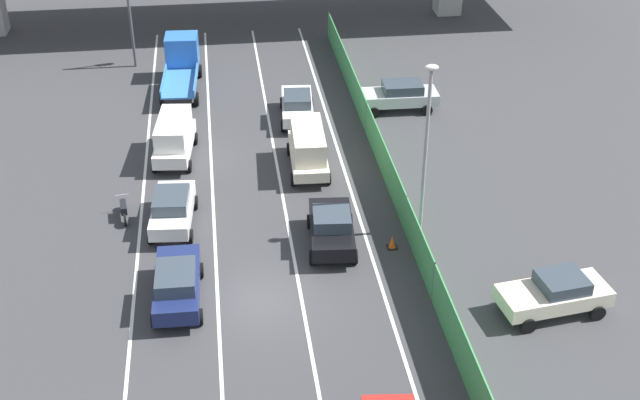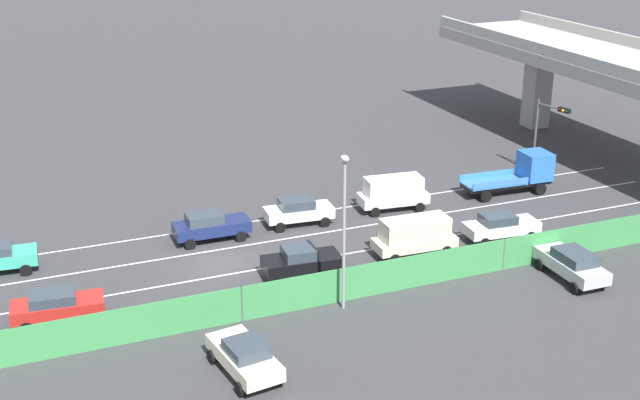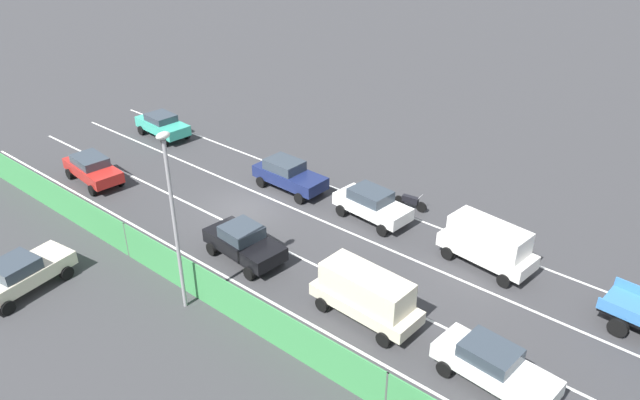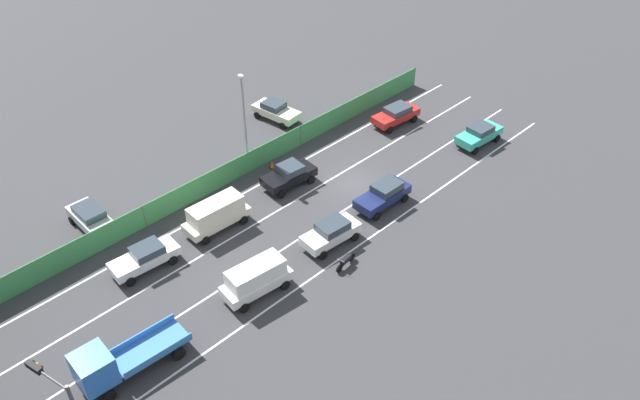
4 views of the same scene
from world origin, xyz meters
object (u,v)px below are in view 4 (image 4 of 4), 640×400
(car_sedan_navy, at_px, (384,194))
(flatbed_truck_blue, at_px, (112,364))
(traffic_cone, at_px, (272,165))
(motorcycle, at_px, (346,261))
(traffic_light, at_px, (62,399))
(car_hatchback_white, at_px, (145,257))
(car_taxi_teal, at_px, (479,134))
(street_lamp, at_px, (244,113))
(car_sedan_red, at_px, (396,114))
(car_sedan_black, at_px, (289,175))
(car_van_cream, at_px, (216,214))
(car_sedan_white, at_px, (331,232))
(parked_wagon_silver, at_px, (92,218))
(car_van_white, at_px, (256,278))
(parked_sedan_cream, at_px, (276,110))

(car_sedan_navy, relative_size, flatbed_truck_blue, 0.72)
(car_sedan_navy, bearing_deg, traffic_cone, 16.03)
(traffic_cone, bearing_deg, motorcycle, 161.25)
(traffic_light, bearing_deg, car_hatchback_white, -47.46)
(car_taxi_teal, relative_size, street_lamp, 0.54)
(car_sedan_red, xyz_separation_m, car_sedan_black, (-0.12, 12.77, 0.02))
(car_van_cream, height_order, street_lamp, street_lamp)
(car_sedan_white, bearing_deg, car_sedan_navy, -87.30)
(traffic_light, xyz_separation_m, street_lamp, (12.93, -21.59, 0.96))
(car_van_cream, bearing_deg, car_hatchback_white, 89.26)
(flatbed_truck_blue, relative_size, traffic_cone, 10.44)
(car_hatchback_white, bearing_deg, car_sedan_black, -89.48)
(car_sedan_red, height_order, flatbed_truck_blue, flatbed_truck_blue)
(car_van_cream, bearing_deg, car_sedan_black, -88.44)
(car_van_cream, bearing_deg, parked_wagon_silver, 45.96)
(car_van_white, height_order, car_van_cream, same)
(car_sedan_black, bearing_deg, car_van_white, 127.25)
(car_van_white, relative_size, car_hatchback_white, 1.01)
(parked_sedan_cream, height_order, traffic_light, traffic_light)
(car_hatchback_white, relative_size, parked_sedan_cream, 1.01)
(car_sedan_navy, relative_size, car_van_cream, 0.94)
(car_hatchback_white, xyz_separation_m, street_lamp, (4.28, -12.16, 3.92))
(car_van_white, bearing_deg, traffic_cone, -45.31)
(parked_wagon_silver, distance_m, street_lamp, 13.36)
(car_sedan_navy, bearing_deg, car_sedan_black, 25.77)
(car_taxi_teal, height_order, flatbed_truck_blue, flatbed_truck_blue)
(car_sedan_red, height_order, parked_wagon_silver, parked_wagon_silver)
(motorcycle, relative_size, traffic_cone, 3.21)
(car_taxi_teal, height_order, street_lamp, street_lamp)
(car_sedan_red, bearing_deg, car_taxi_teal, -160.71)
(car_van_cream, relative_size, car_hatchback_white, 1.05)
(car_sedan_white, height_order, car_sedan_black, car_sedan_black)
(car_sedan_navy, xyz_separation_m, flatbed_truck_blue, (0.07, 22.14, 0.44))
(motorcycle, xyz_separation_m, parked_wagon_silver, (15.10, 9.82, 0.48))
(car_sedan_red, xyz_separation_m, parked_wagon_silver, (5.75, 26.08, 0.03))
(street_lamp, bearing_deg, parked_wagon_silver, 82.32)
(car_van_cream, relative_size, flatbed_truck_blue, 0.76)
(car_sedan_black, height_order, car_hatchback_white, car_sedan_black)
(car_van_white, height_order, traffic_light, traffic_light)
(car_van_white, bearing_deg, parked_wagon_silver, 18.06)
(flatbed_truck_blue, xyz_separation_m, traffic_cone, (9.23, -19.46, -1.11))
(car_sedan_navy, bearing_deg, motorcycle, 110.92)
(car_sedan_red, height_order, street_lamp, street_lamp)
(parked_sedan_cream, bearing_deg, parked_wagon_silver, 96.46)
(car_sedan_white, xyz_separation_m, parked_wagon_silver, (12.81, 10.80, -0.01))
(car_sedan_white, bearing_deg, car_taxi_teal, -89.65)
(car_taxi_teal, bearing_deg, parked_sedan_cream, 32.45)
(car_hatchback_white, relative_size, traffic_light, 0.84)
(parked_wagon_silver, height_order, traffic_cone, parked_wagon_silver)
(car_sedan_black, relative_size, traffic_light, 0.79)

